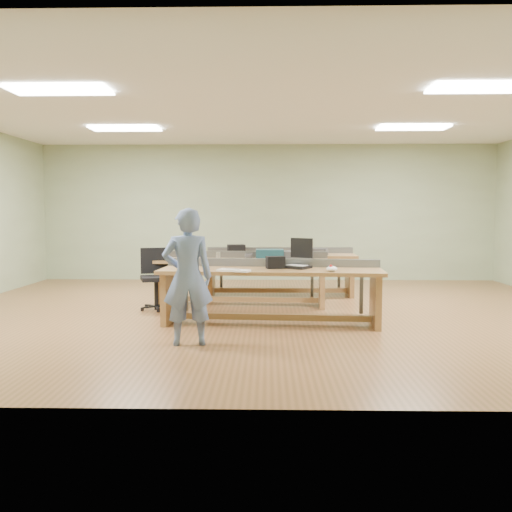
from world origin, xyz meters
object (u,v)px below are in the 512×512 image
(workbench_back, at_px, (280,265))
(person, at_px, (188,277))
(workbench_mid, at_px, (242,271))
(mug, at_px, (249,257))
(laptop_base, at_px, (296,267))
(parts_bin_teal, at_px, (270,254))
(drinks_can, at_px, (218,256))
(task_chair, at_px, (156,287))
(camera_bag, at_px, (275,262))
(parts_bin_grey, at_px, (297,255))
(workbench_front, at_px, (271,283))

(workbench_back, bearing_deg, person, -107.49)
(workbench_mid, bearing_deg, mug, -37.34)
(laptop_base, bearing_deg, workbench_back, 127.65)
(person, bearing_deg, workbench_back, -117.24)
(parts_bin_teal, bearing_deg, drinks_can, -168.18)
(task_chair, bearing_deg, person, -87.14)
(workbench_mid, height_order, mug, workbench_mid)
(camera_bag, distance_m, parts_bin_grey, 1.51)
(person, relative_size, task_chair, 1.64)
(workbench_front, relative_size, task_chair, 3.19)
(task_chair, xyz_separation_m, parts_bin_teal, (1.78, 0.50, 0.48))
(camera_bag, relative_size, task_chair, 0.25)
(workbench_front, bearing_deg, camera_bag, 38.39)
(workbench_back, relative_size, drinks_can, 22.09)
(workbench_front, height_order, mug, workbench_front)
(camera_bag, bearing_deg, laptop_base, -5.38)
(laptop_base, relative_size, mug, 2.71)
(workbench_mid, height_order, laptop_base, workbench_mid)
(parts_bin_grey, bearing_deg, person, -117.15)
(workbench_mid, xyz_separation_m, mug, (0.12, -0.10, 0.25))
(person, xyz_separation_m, drinks_can, (0.11, 2.57, 0.03))
(laptop_base, distance_m, mug, 1.48)
(workbench_mid, distance_m, laptop_base, 1.64)
(workbench_back, height_order, parts_bin_grey, parts_bin_grey)
(workbench_front, xyz_separation_m, laptop_base, (0.35, 0.08, 0.21))
(mug, bearing_deg, parts_bin_teal, 25.28)
(workbench_back, relative_size, laptop_base, 7.86)
(workbench_front, bearing_deg, drinks_can, 125.44)
(workbench_mid, relative_size, workbench_back, 1.04)
(parts_bin_teal, relative_size, mug, 3.52)
(workbench_back, xyz_separation_m, camera_bag, (-0.13, -2.47, 0.28))
(laptop_base, relative_size, camera_bag, 1.42)
(parts_bin_teal, bearing_deg, workbench_front, -89.63)
(camera_bag, relative_size, drinks_can, 1.98)
(parts_bin_grey, bearing_deg, laptop_base, -93.26)
(person, height_order, parts_bin_grey, person)
(workbench_back, xyz_separation_m, parts_bin_teal, (-0.20, -0.97, 0.28))
(camera_bag, bearing_deg, person, -142.38)
(parts_bin_teal, bearing_deg, laptop_base, -76.28)
(workbench_front, height_order, workbench_mid, same)
(mug, xyz_separation_m, drinks_can, (-0.50, -0.02, 0.01))
(laptop_base, xyz_separation_m, camera_bag, (-0.29, -0.04, 0.06))
(task_chair, bearing_deg, mug, -4.24)
(workbench_mid, xyz_separation_m, person, (-0.49, -2.69, 0.23))
(task_chair, distance_m, parts_bin_teal, 1.91)
(laptop_base, xyz_separation_m, drinks_can, (-1.19, 1.30, 0.04))
(laptop_base, bearing_deg, mug, 151.71)
(workbench_mid, height_order, parts_bin_grey, parts_bin_grey)
(parts_bin_grey, relative_size, drinks_can, 3.94)
(camera_bag, xyz_separation_m, mug, (-0.40, 1.35, -0.03))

